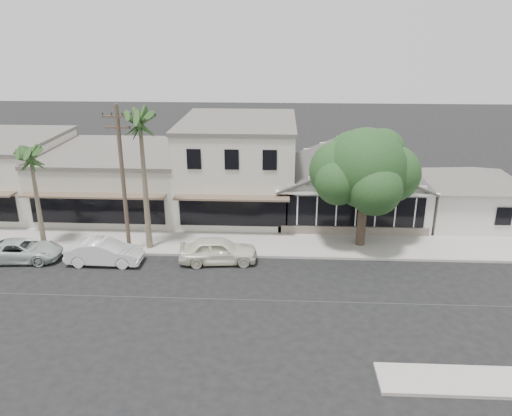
# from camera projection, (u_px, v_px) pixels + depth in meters

# --- Properties ---
(ground) EXTENTS (140.00, 140.00, 0.00)m
(ground) POSITION_uv_depth(u_px,v_px,m) (276.00, 301.00, 25.09)
(ground) COLOR black
(ground) RESTS_ON ground
(sidewalk_north) EXTENTS (90.00, 3.50, 0.15)m
(sidewalk_north) POSITION_uv_depth(u_px,v_px,m) (152.00, 242.00, 31.78)
(sidewalk_north) COLOR #9E9991
(sidewalk_north) RESTS_ON ground
(corner_shop) EXTENTS (10.40, 8.60, 5.10)m
(corner_shop) POSITION_uv_depth(u_px,v_px,m) (349.00, 181.00, 35.67)
(corner_shop) COLOR silver
(corner_shop) RESTS_ON ground
(side_cottage) EXTENTS (6.00, 6.00, 3.00)m
(side_cottage) POSITION_uv_depth(u_px,v_px,m) (468.00, 202.00, 34.75)
(side_cottage) COLOR silver
(side_cottage) RESTS_ON ground
(row_building_near) EXTENTS (8.00, 10.00, 6.50)m
(row_building_near) POSITION_uv_depth(u_px,v_px,m) (239.00, 167.00, 36.80)
(row_building_near) COLOR silver
(row_building_near) RESTS_ON ground
(row_building_midnear) EXTENTS (10.00, 10.00, 4.20)m
(row_building_midnear) POSITION_uv_depth(u_px,v_px,m) (120.00, 180.00, 37.61)
(row_building_midnear) COLOR beige
(row_building_midnear) RESTS_ON ground
(utility_pole) EXTENTS (1.80, 0.24, 9.00)m
(utility_pole) POSITION_uv_depth(u_px,v_px,m) (123.00, 178.00, 28.76)
(utility_pole) COLOR brown
(utility_pole) RESTS_ON ground
(car_0) EXTENTS (4.67, 2.26, 1.54)m
(car_0) POSITION_uv_depth(u_px,v_px,m) (218.00, 250.00, 28.95)
(car_0) COLOR silver
(car_0) RESTS_ON ground
(car_1) EXTENTS (4.37, 1.55, 1.43)m
(car_1) POSITION_uv_depth(u_px,v_px,m) (104.00, 252.00, 28.81)
(car_1) COLOR silver
(car_1) RESTS_ON ground
(car_2) EXTENTS (4.69, 2.41, 1.27)m
(car_2) POSITION_uv_depth(u_px,v_px,m) (22.00, 250.00, 29.26)
(car_2) COLOR #AFBDB6
(car_2) RESTS_ON ground
(shade_tree) EXTENTS (6.75, 6.10, 7.49)m
(shade_tree) POSITION_uv_depth(u_px,v_px,m) (364.00, 170.00, 29.85)
(shade_tree) COLOR #423728
(shade_tree) RESTS_ON ground
(palm_east) EXTENTS (2.70, 2.70, 9.09)m
(palm_east) POSITION_uv_depth(u_px,v_px,m) (140.00, 124.00, 28.21)
(palm_east) COLOR #726651
(palm_east) RESTS_ON ground
(palm_mid) EXTENTS (2.90, 2.90, 6.83)m
(palm_mid) POSITION_uv_depth(u_px,v_px,m) (30.00, 157.00, 29.14)
(palm_mid) COLOR #726651
(palm_mid) RESTS_ON ground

